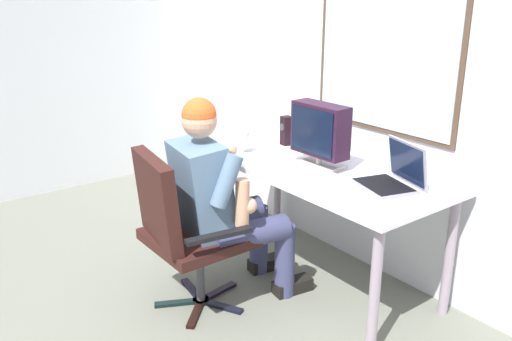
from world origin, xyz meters
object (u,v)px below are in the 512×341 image
object	(u,v)px
crt_monitor	(320,132)
laptop	(394,175)
wine_glass	(243,139)
desk_speaker	(286,131)
person_seated	(223,198)
desk	(317,179)
office_chair	(180,224)

from	to	relation	value
crt_monitor	laptop	distance (m)	0.52
wine_glass	desk_speaker	bearing A→B (deg)	87.06
person_seated	desk_speaker	distance (m)	0.80
laptop	desk	bearing A→B (deg)	-170.92
office_chair	laptop	bearing A→B (deg)	52.47
crt_monitor	wine_glass	size ratio (longest dim) A/B	2.61
person_seated	laptop	bearing A→B (deg)	44.42
crt_monitor	wine_glass	bearing A→B (deg)	-158.30
crt_monitor	wine_glass	world-z (taller)	crt_monitor
laptop	person_seated	bearing A→B (deg)	-135.58
wine_glass	office_chair	bearing A→B (deg)	-66.57
person_seated	laptop	world-z (taller)	person_seated
desk	wine_glass	world-z (taller)	wine_glass
desk	desk_speaker	bearing A→B (deg)	162.89
laptop	wine_glass	distance (m)	1.02
desk	person_seated	world-z (taller)	person_seated
person_seated	crt_monitor	world-z (taller)	person_seated
desk_speaker	person_seated	bearing A→B (deg)	-67.67
desk_speaker	desk	bearing A→B (deg)	-17.11
office_chair	person_seated	bearing A→B (deg)	81.96
person_seated	wine_glass	world-z (taller)	person_seated
desk	crt_monitor	bearing A→B (deg)	-29.93
desk	wine_glass	xyz separation A→B (m)	(-0.47, -0.20, 0.18)
office_chair	desk_speaker	world-z (taller)	desk_speaker
desk	crt_monitor	size ratio (longest dim) A/B	4.28
desk	crt_monitor	world-z (taller)	crt_monitor
office_chair	crt_monitor	size ratio (longest dim) A/B	2.47
desk	desk_speaker	distance (m)	0.51
laptop	desk_speaker	world-z (taller)	laptop
wine_glass	desk_speaker	world-z (taller)	desk_speaker
office_chair	desk	bearing A→B (deg)	76.44
desk	laptop	xyz separation A→B (m)	(0.50, 0.08, 0.15)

